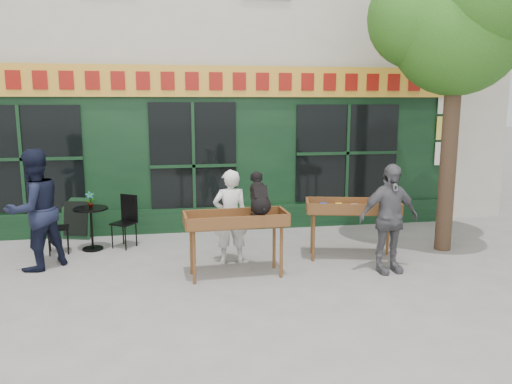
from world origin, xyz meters
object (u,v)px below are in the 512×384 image
man_right (389,219)px  man_left (35,210)px  book_cart_center (236,223)px  woman (230,217)px  dog (259,192)px  bistro_table (91,220)px  book_cart_right (352,210)px

man_right → man_left: size_ratio=0.89×
book_cart_center → man_left: (-3.04, 0.89, 0.13)m
woman → man_left: bearing=-6.7°
man_left → book_cart_center: bearing=118.8°
dog → woman: size_ratio=0.39×
book_cart_center → man_right: size_ratio=0.90×
bistro_table → man_left: 1.21m
man_right → bistro_table: (-4.68, 2.01, -0.30)m
woman → book_cart_right: woman is taller
woman → man_left: 3.06m
dog → bistro_table: size_ratio=0.79×
book_cart_center → man_right: man_right is taller
dog → man_left: 3.53m
book_cart_center → bistro_table: bearing=140.4°
woman → man_right: 2.49m
book_cart_right → man_right: man_right is taller
book_cart_right → man_left: bearing=-170.4°
woman → bistro_table: 2.61m
dog → man_right: (1.99, -0.17, -0.44)m
book_cart_right → man_left: (-5.08, 0.36, 0.13)m
book_cart_center → bistro_table: size_ratio=2.00×
book_cart_right → bistro_table: bearing=177.6°
man_right → book_cart_center: bearing=168.3°
book_cart_right → bistro_table: size_ratio=2.11×
woman → dog: bearing=114.4°
woman → man_left: man_left is taller
dog → book_cart_right: (1.69, 0.58, -0.47)m
bistro_table → book_cart_center: bearing=-37.4°
dog → man_left: (-3.39, 0.94, -0.34)m
book_cart_center → man_right: 2.35m
dog → book_cart_right: dog is taller
book_cart_center → book_cart_right: size_ratio=0.95×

